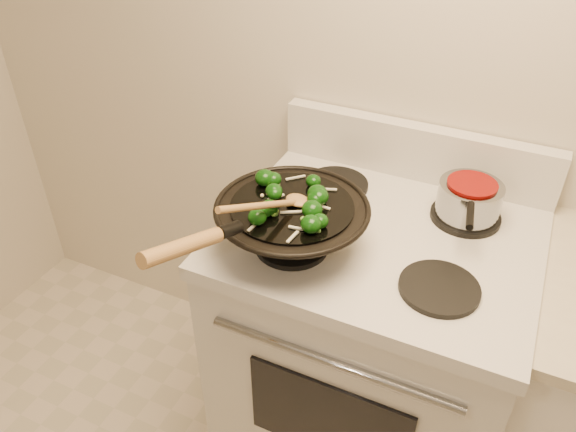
% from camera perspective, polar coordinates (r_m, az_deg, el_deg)
% --- Properties ---
extents(stove, '(0.78, 0.67, 1.08)m').
position_cam_1_polar(stove, '(1.75, 8.02, -13.32)').
color(stove, silver).
rests_on(stove, ground).
extents(wok, '(0.37, 0.60, 0.24)m').
position_cam_1_polar(wok, '(1.32, 0.28, -0.72)').
color(wok, black).
rests_on(wok, stove).
extents(stirfry, '(0.23, 0.26, 0.04)m').
position_cam_1_polar(stirfry, '(1.28, 0.60, 1.64)').
color(stirfry, '#0A3307').
rests_on(stirfry, wok).
extents(wooden_spoon, '(0.11, 0.27, 0.12)m').
position_cam_1_polar(wooden_spoon, '(1.24, -1.16, 1.29)').
color(wooden_spoon, olive).
rests_on(wooden_spoon, wok).
extents(saucepan, '(0.16, 0.26, 0.10)m').
position_cam_1_polar(saucepan, '(1.50, 17.92, 1.63)').
color(saucepan, gray).
rests_on(saucepan, stove).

